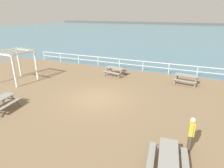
# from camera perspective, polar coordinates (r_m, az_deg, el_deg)

# --- Properties ---
(ground_plane) EXTENTS (30.00, 24.00, 0.20)m
(ground_plane) POSITION_cam_1_polar(r_m,az_deg,el_deg) (13.49, -4.60, -4.69)
(ground_plane) COLOR #846B4C
(sea_band) EXTENTS (142.00, 90.00, 0.01)m
(sea_band) POSITION_cam_1_polar(r_m,az_deg,el_deg) (64.02, 18.50, 14.45)
(sea_band) COLOR teal
(sea_band) RESTS_ON ground
(distant_shoreline) EXTENTS (142.00, 6.00, 1.80)m
(distant_shoreline) POSITION_cam_1_polar(r_m,az_deg,el_deg) (106.82, 20.89, 16.21)
(distant_shoreline) COLOR #4C4C47
(distant_shoreline) RESTS_ON ground
(seaward_railing) EXTENTS (23.07, 0.07, 1.08)m
(seaward_railing) POSITION_cam_1_polar(r_m,az_deg,el_deg) (19.99, 5.69, 6.33)
(seaward_railing) COLOR white
(seaward_railing) RESTS_ON ground
(picnic_table_near_left) EXTENTS (1.74, 1.98, 0.80)m
(picnic_table_near_left) POSITION_cam_1_polar(r_m,az_deg,el_deg) (13.50, -30.49, -4.45)
(picnic_table_near_left) COLOR gray
(picnic_table_near_left) RESTS_ON ground
(picnic_table_near_right) EXTENTS (1.96, 1.72, 0.80)m
(picnic_table_near_right) POSITION_cam_1_polar(r_m,az_deg,el_deg) (17.08, 21.35, 1.88)
(picnic_table_near_right) COLOR gray
(picnic_table_near_right) RESTS_ON ground
(picnic_table_mid_centre) EXTENTS (1.73, 1.97, 0.80)m
(picnic_table_mid_centre) POSITION_cam_1_polar(r_m,az_deg,el_deg) (7.89, 16.44, -20.23)
(picnic_table_mid_centre) COLOR gray
(picnic_table_mid_centre) RESTS_ON ground
(picnic_table_far_left) EXTENTS (2.05, 1.82, 0.80)m
(picnic_table_far_left) POSITION_cam_1_polar(r_m,az_deg,el_deg) (18.16, 1.00, 4.37)
(picnic_table_far_left) COLOR gray
(picnic_table_far_left) RESTS_ON ground
(visitor) EXTENTS (0.25, 0.53, 1.66)m
(visitor) POSITION_cam_1_polar(r_m,az_deg,el_deg) (8.83, 22.54, -13.27)
(visitor) COLOR #4C4233
(visitor) RESTS_ON ground
(lattice_pergola) EXTENTS (2.57, 2.69, 2.70)m
(lattice_pergola) POSITION_cam_1_polar(r_m,az_deg,el_deg) (18.22, -26.90, 6.79)
(lattice_pergola) COLOR white
(lattice_pergola) RESTS_ON ground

